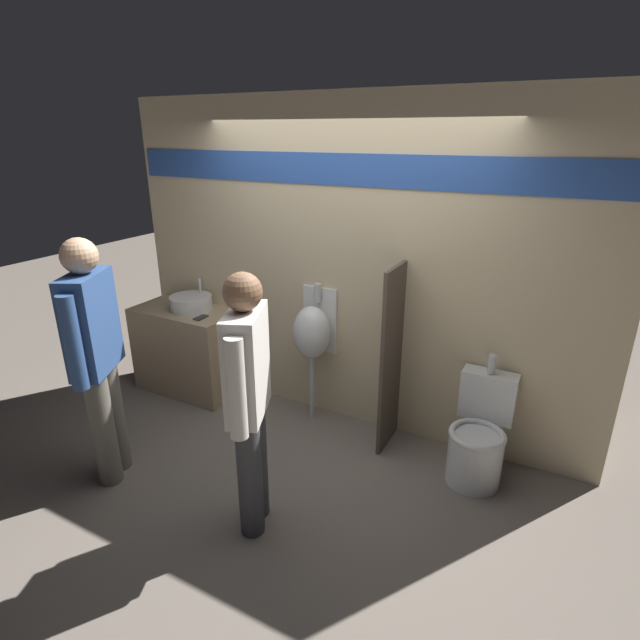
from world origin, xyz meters
name	(u,v)px	position (x,y,z in m)	size (l,w,h in m)	color
ground_plane	(310,447)	(0.00, 0.00, 0.00)	(16.00, 16.00, 0.00)	#70665B
display_wall	(345,268)	(0.00, 0.60, 1.36)	(4.17, 0.07, 2.70)	beige
sink_counter	(188,350)	(-1.54, 0.31, 0.42)	(1.00, 0.52, 0.83)	tan
sink_basin	(191,302)	(-1.49, 0.36, 0.90)	(0.40, 0.40, 0.27)	silver
cell_phone	(201,318)	(-1.24, 0.20, 0.84)	(0.07, 0.14, 0.01)	#232328
divider_near_counter	(391,360)	(0.52, 0.36, 0.75)	(0.03, 0.41, 1.49)	#4C4238
urinal_near_counter	(313,332)	(-0.21, 0.42, 0.82)	(0.33, 0.31, 1.22)	silver
toilet	(478,439)	(1.25, 0.27, 0.31)	(0.40, 0.56, 0.91)	silver
person_in_vest	(96,354)	(-1.12, -0.98, 0.99)	(0.38, 0.57, 1.79)	#666056
person_with_lanyard	(249,396)	(0.09, -0.89, 0.94)	(0.34, 0.55, 1.70)	#3D3D42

